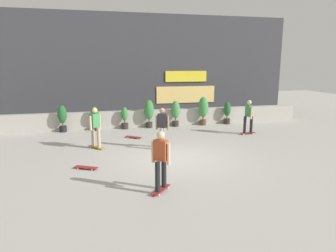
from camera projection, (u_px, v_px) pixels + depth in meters
name	position (u px, v px, depth m)	size (l,w,h in m)	color
ground_plane	(177.00, 158.00, 11.28)	(48.00, 48.00, 0.00)	#B2AFA8
planter_wall	(149.00, 118.00, 16.90)	(18.00, 0.40, 0.90)	#B2ADA3
building_backdrop	(138.00, 66.00, 20.14)	(20.00, 2.08, 6.50)	#38383D
potted_plant_0	(62.00, 117.00, 15.37)	(0.45, 0.45, 1.37)	black
potted_plant_1	(95.00, 117.00, 15.75)	(0.39, 0.39, 1.25)	black
potted_plant_2	(125.00, 118.00, 16.12)	(0.36, 0.36, 1.17)	#2D2823
potted_plant_3	(149.00, 112.00, 16.37)	(0.52, 0.52, 1.52)	#2D2823
potted_plant_4	(175.00, 112.00, 16.72)	(0.48, 0.48, 1.43)	#2D2823
potted_plant_5	(203.00, 109.00, 17.06)	(0.56, 0.56, 1.60)	brown
potted_plant_6	(227.00, 112.00, 17.45)	(0.40, 0.40, 1.27)	#2D2823
skater_foreground	(162.00, 126.00, 12.25)	(0.52, 0.81, 1.70)	#266699
skater_mid_plaza	(249.00, 115.00, 14.83)	(0.81, 0.56, 1.70)	maroon
skater_by_wall_left	(95.00, 126.00, 12.31)	(0.66, 0.74, 1.70)	#BF8C26
skater_far_right	(161.00, 159.00, 8.10)	(0.67, 0.74, 1.70)	maroon
skateboard_near_camera	(86.00, 167.00, 10.03)	(0.80, 0.55, 0.08)	maroon
skateboard_aside	(134.00, 137.00, 14.18)	(0.76, 0.64, 0.08)	maroon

